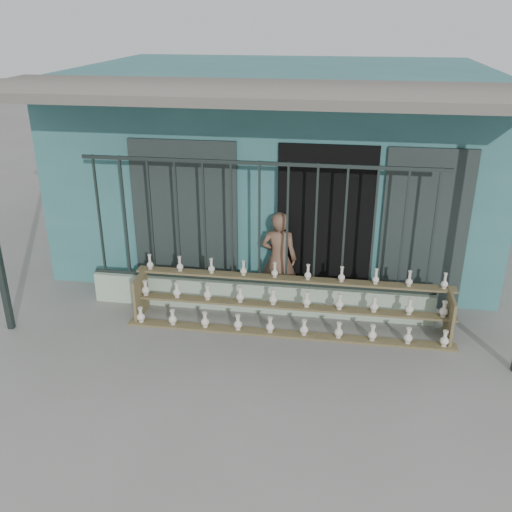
# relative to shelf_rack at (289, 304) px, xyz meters

# --- Properties ---
(ground) EXTENTS (60.00, 60.00, 0.00)m
(ground) POSITION_rel_shelf_rack_xyz_m (-0.48, -0.89, -0.36)
(ground) COLOR slate
(workshop_building) EXTENTS (7.40, 6.60, 3.21)m
(workshop_building) POSITION_rel_shelf_rack_xyz_m (-0.48, 3.34, 1.26)
(workshop_building) COLOR #336B6D
(workshop_building) RESTS_ON ground
(parapet_wall) EXTENTS (5.00, 0.20, 0.45)m
(parapet_wall) POSITION_rel_shelf_rack_xyz_m (-0.48, 0.41, -0.13)
(parapet_wall) COLOR #A6C0A5
(parapet_wall) RESTS_ON ground
(security_fence) EXTENTS (5.00, 0.04, 1.80)m
(security_fence) POSITION_rel_shelf_rack_xyz_m (-0.48, 0.41, 0.99)
(security_fence) COLOR #283330
(security_fence) RESTS_ON parapet_wall
(shelf_rack) EXTENTS (4.50, 0.68, 0.85)m
(shelf_rack) POSITION_rel_shelf_rack_xyz_m (0.00, 0.00, 0.00)
(shelf_rack) COLOR brown
(shelf_rack) RESTS_ON ground
(elderly_woman) EXTENTS (0.54, 0.37, 1.45)m
(elderly_woman) POSITION_rel_shelf_rack_xyz_m (-0.23, 0.69, 0.37)
(elderly_woman) COLOR brown
(elderly_woman) RESTS_ON ground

